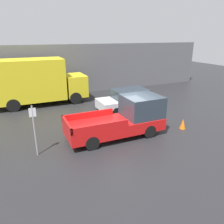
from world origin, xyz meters
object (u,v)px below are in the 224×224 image
at_px(delivery_truck, 34,81).
at_px(traffic_cone, 183,124).
at_px(car, 129,100).
at_px(parking_sign, 34,128).
at_px(pickup_truck, 125,118).

xyz_separation_m(delivery_truck, traffic_cone, (7.54, -8.68, -1.61)).
distance_m(car, delivery_truck, 7.62).
xyz_separation_m(car, delivery_truck, (-6.21, 4.28, 1.12)).
bearing_deg(parking_sign, traffic_cone, -2.57).
height_order(pickup_truck, traffic_cone, pickup_truck).
bearing_deg(delivery_truck, traffic_cone, -49.03).
bearing_deg(car, delivery_truck, 145.46).
bearing_deg(car, traffic_cone, -73.25).
height_order(car, delivery_truck, delivery_truck).
xyz_separation_m(pickup_truck, car, (2.26, 3.71, -0.18)).
xyz_separation_m(car, traffic_cone, (1.32, -4.40, -0.49)).
bearing_deg(traffic_cone, car, 106.75).
relative_size(delivery_truck, parking_sign, 3.08).
height_order(parking_sign, traffic_cone, parking_sign).
xyz_separation_m(pickup_truck, parking_sign, (-4.76, -0.32, 0.38)).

